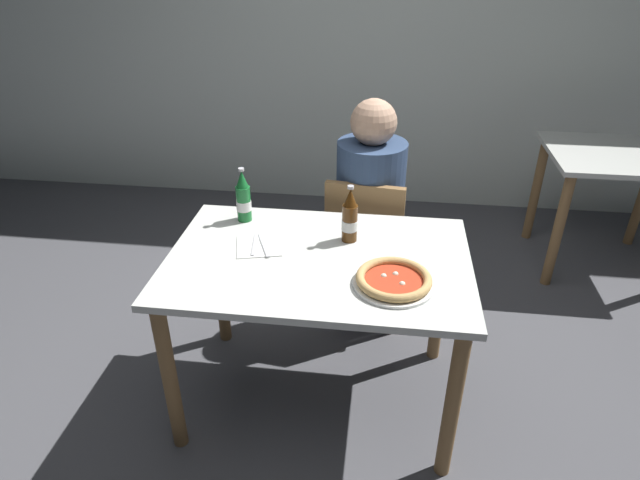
# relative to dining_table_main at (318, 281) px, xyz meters

# --- Properties ---
(ground_plane) EXTENTS (8.00, 8.00, 0.00)m
(ground_plane) POSITION_rel_dining_table_main_xyz_m (0.00, 0.00, -0.64)
(ground_plane) COLOR #4C4C51
(back_wall_tiled) EXTENTS (7.00, 0.10, 2.60)m
(back_wall_tiled) POSITION_rel_dining_table_main_xyz_m (0.00, 2.20, 0.66)
(back_wall_tiled) COLOR silver
(back_wall_tiled) RESTS_ON ground_plane
(dining_table_main) EXTENTS (1.20, 0.80, 0.75)m
(dining_table_main) POSITION_rel_dining_table_main_xyz_m (0.00, 0.00, 0.00)
(dining_table_main) COLOR silver
(dining_table_main) RESTS_ON ground_plane
(chair_behind_table) EXTENTS (0.44, 0.44, 0.85)m
(chair_behind_table) POSITION_rel_dining_table_main_xyz_m (0.17, 0.61, -0.15)
(chair_behind_table) COLOR olive
(chair_behind_table) RESTS_ON ground_plane
(diner_seated) EXTENTS (0.34, 0.34, 1.21)m
(diner_seated) POSITION_rel_dining_table_main_xyz_m (0.17, 0.66, -0.05)
(diner_seated) COLOR #2D3342
(diner_seated) RESTS_ON ground_plane
(dining_table_background) EXTENTS (0.80, 0.70, 0.75)m
(dining_table_background) POSITION_rel_dining_table_main_xyz_m (1.60, 1.38, -0.04)
(dining_table_background) COLOR silver
(dining_table_background) RESTS_ON ground_plane
(pizza_margherita_near) EXTENTS (0.30, 0.30, 0.04)m
(pizza_margherita_near) POSITION_rel_dining_table_main_xyz_m (0.30, -0.16, 0.14)
(pizza_margherita_near) COLOR white
(pizza_margherita_near) RESTS_ON dining_table_main
(beer_bottle_left) EXTENTS (0.07, 0.07, 0.25)m
(beer_bottle_left) POSITION_rel_dining_table_main_xyz_m (0.11, 0.15, 0.22)
(beer_bottle_left) COLOR #512D0F
(beer_bottle_left) RESTS_ON dining_table_main
(beer_bottle_center) EXTENTS (0.07, 0.07, 0.25)m
(beer_bottle_center) POSITION_rel_dining_table_main_xyz_m (-0.37, 0.28, 0.22)
(beer_bottle_center) COLOR #196B2D
(beer_bottle_center) RESTS_ON dining_table_main
(napkin_with_cutlery) EXTENTS (0.22, 0.22, 0.01)m
(napkin_with_cutlery) POSITION_rel_dining_table_main_xyz_m (-0.25, 0.05, 0.12)
(napkin_with_cutlery) COLOR white
(napkin_with_cutlery) RESTS_ON dining_table_main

